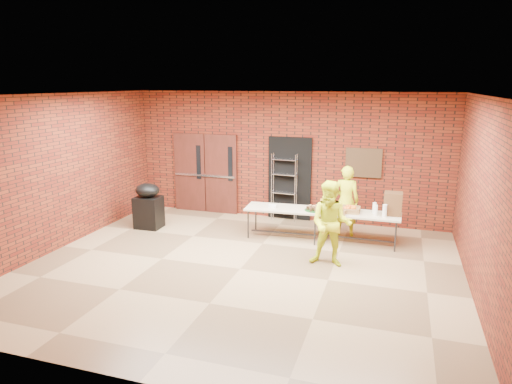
% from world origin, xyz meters
% --- Properties ---
extents(room, '(8.08, 7.08, 3.28)m').
position_xyz_m(room, '(0.00, 0.00, 1.60)').
color(room, brown).
rests_on(room, ground).
extents(double_doors, '(1.78, 0.12, 2.10)m').
position_xyz_m(double_doors, '(-2.20, 3.44, 1.05)').
color(double_doors, '#471A14').
rests_on(double_doors, room).
extents(dark_doorway, '(1.10, 0.06, 2.10)m').
position_xyz_m(dark_doorway, '(0.10, 3.46, 1.05)').
color(dark_doorway, black).
rests_on(dark_doorway, room).
extents(bronze_plaque, '(0.85, 0.04, 0.70)m').
position_xyz_m(bronze_plaque, '(1.90, 3.45, 1.55)').
color(bronze_plaque, '#462F1C').
rests_on(bronze_plaque, room).
extents(wire_rack, '(0.63, 0.24, 1.70)m').
position_xyz_m(wire_rack, '(-0.01, 3.32, 0.85)').
color(wire_rack, '#B0B0B7').
rests_on(wire_rack, room).
extents(table_left, '(1.73, 0.80, 0.70)m').
position_xyz_m(table_left, '(0.34, 1.98, 0.64)').
color(table_left, '#C6B197').
rests_on(table_left, room).
extents(table_right, '(1.67, 0.72, 0.68)m').
position_xyz_m(table_right, '(2.00, 2.09, 0.63)').
color(table_right, '#C6B197').
rests_on(table_right, room).
extents(basket_bananas, '(0.48, 0.38, 0.15)m').
position_xyz_m(basket_bananas, '(1.29, 2.00, 0.75)').
color(basket_bananas, olive).
rests_on(basket_bananas, table_right).
extents(basket_oranges, '(0.47, 0.36, 0.15)m').
position_xyz_m(basket_oranges, '(1.74, 2.10, 0.75)').
color(basket_oranges, olive).
rests_on(basket_oranges, table_right).
extents(basket_apples, '(0.42, 0.33, 0.13)m').
position_xyz_m(basket_apples, '(1.49, 1.93, 0.74)').
color(basket_apples, olive).
rests_on(basket_apples, table_right).
extents(muffin_tray, '(0.43, 0.43, 0.11)m').
position_xyz_m(muffin_tray, '(1.03, 1.96, 0.75)').
color(muffin_tray, '#124717').
rests_on(muffin_tray, table_left).
extents(napkin_box, '(0.17, 0.11, 0.06)m').
position_xyz_m(napkin_box, '(0.08, 1.93, 0.73)').
color(napkin_box, white).
rests_on(napkin_box, table_left).
extents(coffee_dispenser, '(0.37, 0.33, 0.49)m').
position_xyz_m(coffee_dispenser, '(2.64, 2.19, 0.93)').
color(coffee_dispenser, '#51331C').
rests_on(coffee_dispenser, table_right).
extents(cup_stack_front, '(0.08, 0.08, 0.23)m').
position_xyz_m(cup_stack_front, '(2.31, 2.02, 0.80)').
color(cup_stack_front, white).
rests_on(cup_stack_front, table_right).
extents(cup_stack_mid, '(0.09, 0.09, 0.27)m').
position_xyz_m(cup_stack_mid, '(2.49, 1.95, 0.82)').
color(cup_stack_mid, white).
rests_on(cup_stack_mid, table_right).
extents(cup_stack_back, '(0.08, 0.08, 0.24)m').
position_xyz_m(cup_stack_back, '(2.27, 2.16, 0.80)').
color(cup_stack_back, white).
rests_on(cup_stack_back, table_right).
extents(covered_grill, '(0.61, 0.52, 1.09)m').
position_xyz_m(covered_grill, '(-2.93, 1.70, 0.54)').
color(covered_grill, black).
rests_on(covered_grill, room).
extents(volunteer_woman, '(0.62, 0.43, 1.61)m').
position_xyz_m(volunteer_woman, '(1.62, 2.59, 0.81)').
color(volunteer_woman, '#D9EA1A').
rests_on(volunteer_woman, room).
extents(volunteer_man, '(0.81, 0.64, 1.64)m').
position_xyz_m(volunteer_man, '(1.57, 0.71, 0.82)').
color(volunteer_man, '#D9EA1A').
rests_on(volunteer_man, room).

